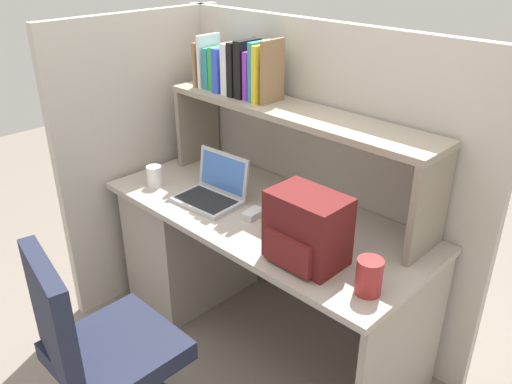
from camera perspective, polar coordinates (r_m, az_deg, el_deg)
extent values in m
plane|color=slate|center=(2.86, 0.73, -15.11)|extent=(8.00, 8.00, 0.00)
cube|color=#AAA093|center=(2.45, 0.82, -2.46)|extent=(1.60, 0.70, 0.03)
cube|color=#9D9388|center=(2.99, -6.88, -5.03)|extent=(0.40, 0.64, 0.70)
cube|color=#9D9388|center=(2.30, 15.58, -17.06)|extent=(0.03, 0.64, 0.70)
cube|color=#BCB5A8|center=(2.68, 6.46, 1.46)|extent=(1.84, 0.05, 1.55)
cube|color=#BCB5A8|center=(2.99, -11.70, 3.76)|extent=(0.05, 1.06, 1.55)
cube|color=gray|center=(2.96, -6.32, 7.31)|extent=(0.03, 0.28, 0.42)
cube|color=gray|center=(2.15, 18.32, -1.54)|extent=(0.03, 0.28, 0.42)
cube|color=gray|center=(2.41, 4.22, 8.62)|extent=(1.44, 0.28, 0.03)
cube|color=olive|center=(2.79, -5.59, 13.71)|extent=(0.02, 0.15, 0.22)
cube|color=white|center=(2.77, -5.14, 14.02)|extent=(0.02, 0.14, 0.26)
cube|color=teal|center=(2.75, -4.35, 13.37)|extent=(0.04, 0.15, 0.20)
cube|color=green|center=(2.72, -3.89, 13.30)|extent=(0.04, 0.14, 0.21)
cube|color=blue|center=(2.68, -3.22, 13.18)|extent=(0.04, 0.16, 0.22)
cube|color=white|center=(2.64, -2.29, 13.34)|extent=(0.04, 0.16, 0.25)
cube|color=black|center=(2.60, -1.73, 13.25)|extent=(0.04, 0.15, 0.26)
cube|color=black|center=(2.56, -0.92, 13.23)|extent=(0.04, 0.15, 0.27)
cube|color=purple|center=(2.54, -0.20, 12.60)|extent=(0.03, 0.13, 0.23)
cube|color=teal|center=(2.51, 0.47, 12.98)|extent=(0.03, 0.14, 0.27)
cube|color=yellow|center=(2.49, 1.14, 12.77)|extent=(0.03, 0.17, 0.27)
cube|color=olive|center=(2.46, 1.79, 12.91)|extent=(0.02, 0.14, 0.29)
cube|color=#B7BABF|center=(2.53, -5.31, -0.95)|extent=(0.32, 0.24, 0.02)
cube|color=black|center=(2.52, -5.48, -0.81)|extent=(0.28, 0.19, 0.00)
cube|color=#B7BABF|center=(2.56, -3.56, 2.14)|extent=(0.31, 0.06, 0.20)
cube|color=#3F72CC|center=(2.55, -3.67, 2.09)|extent=(0.27, 0.05, 0.17)
cube|color=#591919|center=(2.04, 5.60, -3.90)|extent=(0.30, 0.20, 0.29)
cube|color=maroon|center=(2.00, 3.60, -6.59)|extent=(0.22, 0.04, 0.13)
cube|color=silver|center=(2.39, -0.37, -2.38)|extent=(0.07, 0.11, 0.03)
cylinder|color=white|center=(2.73, -10.96, 1.72)|extent=(0.08, 0.08, 0.11)
cylinder|color=maroon|center=(1.93, 12.16, -8.96)|extent=(0.10, 0.10, 0.14)
cube|color=#1E2338|center=(2.18, -14.87, -16.32)|extent=(0.44, 0.44, 0.08)
cube|color=#1E2338|center=(1.98, -21.24, -12.51)|extent=(0.40, 0.13, 0.44)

